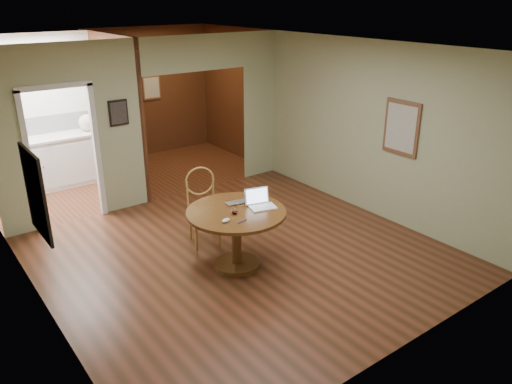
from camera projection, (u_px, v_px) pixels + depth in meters
floor at (244, 255)px, 6.80m from camera, size 5.00×5.00×0.00m
room_shell at (113, 124)px, 8.36m from camera, size 5.20×7.50×5.00m
dining_table at (236, 225)px, 6.32m from camera, size 1.26×1.26×0.79m
chair at (203, 202)px, 6.98m from camera, size 0.57×0.57×1.09m
open_laptop at (260, 202)px, 6.35m from camera, size 0.37×0.36×0.23m
closed_laptop at (239, 204)px, 6.43m from camera, size 0.34×0.25×0.02m
mouse at (226, 220)px, 5.92m from camera, size 0.12×0.08×0.05m
wine_glass at (235, 211)px, 6.13m from camera, size 0.08×0.08×0.09m
pen at (242, 221)px, 5.94m from camera, size 0.15×0.04×0.01m
kitchen_cabinet at (48, 163)px, 8.99m from camera, size 2.06×0.60×0.94m
grocery_bag at (87, 123)px, 9.21m from camera, size 0.36×0.33×0.31m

